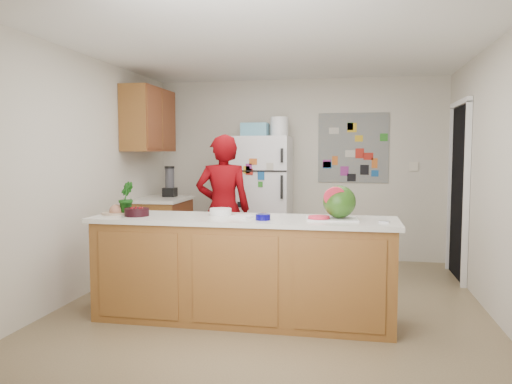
% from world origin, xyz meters
% --- Properties ---
extents(floor, '(4.00, 4.50, 0.02)m').
position_xyz_m(floor, '(0.00, 0.00, -0.01)').
color(floor, brown).
rests_on(floor, ground).
extents(wall_back, '(4.00, 0.02, 2.50)m').
position_xyz_m(wall_back, '(0.00, 2.26, 1.25)').
color(wall_back, beige).
rests_on(wall_back, ground).
extents(wall_left, '(0.02, 4.50, 2.50)m').
position_xyz_m(wall_left, '(-2.01, 0.00, 1.25)').
color(wall_left, beige).
rests_on(wall_left, ground).
extents(wall_right, '(0.02, 4.50, 2.50)m').
position_xyz_m(wall_right, '(2.01, 0.00, 1.25)').
color(wall_right, beige).
rests_on(wall_right, ground).
extents(ceiling, '(4.00, 4.50, 0.02)m').
position_xyz_m(ceiling, '(0.00, 0.00, 2.51)').
color(ceiling, white).
rests_on(ceiling, wall_back).
extents(doorway, '(0.03, 0.85, 2.04)m').
position_xyz_m(doorway, '(1.99, 1.45, 1.02)').
color(doorway, black).
rests_on(doorway, ground).
extents(peninsula_base, '(2.60, 0.62, 0.88)m').
position_xyz_m(peninsula_base, '(-0.20, -0.50, 0.44)').
color(peninsula_base, brown).
rests_on(peninsula_base, floor).
extents(peninsula_top, '(2.68, 0.70, 0.04)m').
position_xyz_m(peninsula_top, '(-0.20, -0.50, 0.90)').
color(peninsula_top, silver).
rests_on(peninsula_top, peninsula_base).
extents(side_counter_base, '(0.60, 0.80, 0.86)m').
position_xyz_m(side_counter_base, '(-1.69, 1.35, 0.43)').
color(side_counter_base, brown).
rests_on(side_counter_base, floor).
extents(side_counter_top, '(0.64, 0.84, 0.04)m').
position_xyz_m(side_counter_top, '(-1.69, 1.35, 0.88)').
color(side_counter_top, silver).
rests_on(side_counter_top, side_counter_base).
extents(upper_cabinets, '(0.35, 1.00, 0.80)m').
position_xyz_m(upper_cabinets, '(-1.82, 1.30, 1.90)').
color(upper_cabinets, brown).
rests_on(upper_cabinets, wall_left).
extents(refrigerator, '(0.75, 0.70, 1.70)m').
position_xyz_m(refrigerator, '(-0.45, 1.88, 0.85)').
color(refrigerator, silver).
rests_on(refrigerator, floor).
extents(fridge_top_bin, '(0.35, 0.28, 0.18)m').
position_xyz_m(fridge_top_bin, '(-0.55, 1.88, 1.79)').
color(fridge_top_bin, '#5999B2').
rests_on(fridge_top_bin, refrigerator).
extents(photo_collage, '(0.95, 0.01, 0.95)m').
position_xyz_m(photo_collage, '(0.75, 2.24, 1.55)').
color(photo_collage, slate).
rests_on(photo_collage, wall_back).
extents(person, '(0.69, 0.54, 1.69)m').
position_xyz_m(person, '(-0.69, 0.71, 0.84)').
color(person, '#660308').
rests_on(person, floor).
extents(blender_appliance, '(0.12, 0.12, 0.38)m').
position_xyz_m(blender_appliance, '(-1.64, 1.54, 1.09)').
color(blender_appliance, black).
rests_on(blender_appliance, side_counter_top).
extents(cutting_board, '(0.46, 0.36, 0.01)m').
position_xyz_m(cutting_board, '(0.57, -0.49, 0.93)').
color(cutting_board, white).
rests_on(cutting_board, peninsula_top).
extents(watermelon, '(0.28, 0.28, 0.28)m').
position_xyz_m(watermelon, '(0.63, -0.47, 1.07)').
color(watermelon, '#195D0E').
rests_on(watermelon, cutting_board).
extents(watermelon_slice, '(0.18, 0.18, 0.02)m').
position_xyz_m(watermelon_slice, '(0.47, -0.54, 0.94)').
color(watermelon_slice, red).
rests_on(watermelon_slice, cutting_board).
extents(cherry_bowl, '(0.24, 0.24, 0.07)m').
position_xyz_m(cherry_bowl, '(-1.16, -0.58, 0.96)').
color(cherry_bowl, black).
rests_on(cherry_bowl, peninsula_top).
extents(white_bowl, '(0.25, 0.25, 0.06)m').
position_xyz_m(white_bowl, '(-0.44, -0.36, 0.95)').
color(white_bowl, white).
rests_on(white_bowl, peninsula_top).
extents(cobalt_bowl, '(0.15, 0.15, 0.05)m').
position_xyz_m(cobalt_bowl, '(0.00, -0.63, 0.95)').
color(cobalt_bowl, '#05015B').
rests_on(cobalt_bowl, peninsula_top).
extents(plate, '(0.33, 0.33, 0.02)m').
position_xyz_m(plate, '(-1.40, -0.49, 0.93)').
color(plate, beige).
rests_on(plate, peninsula_top).
extents(paper_towel, '(0.21, 0.20, 0.02)m').
position_xyz_m(paper_towel, '(-0.20, -0.52, 0.93)').
color(paper_towel, silver).
rests_on(paper_towel, peninsula_top).
extents(keys, '(0.09, 0.05, 0.01)m').
position_xyz_m(keys, '(1.00, -0.59, 0.93)').
color(keys, gray).
rests_on(keys, peninsula_top).
extents(potted_plant, '(0.20, 0.21, 0.30)m').
position_xyz_m(potted_plant, '(-1.32, -0.45, 1.07)').
color(potted_plant, '#154817').
rests_on(potted_plant, peninsula_top).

